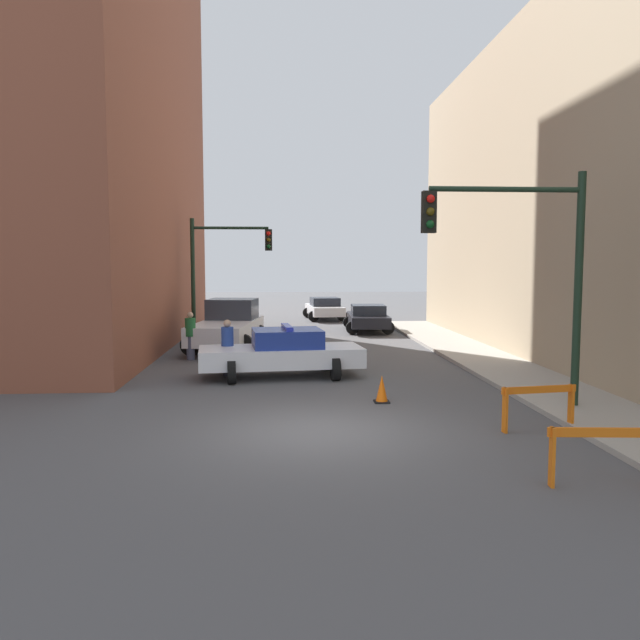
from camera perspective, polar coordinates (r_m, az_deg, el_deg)
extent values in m
plane|color=#4C4C4F|center=(12.55, -0.19, -10.10)|extent=(120.00, 120.00, 0.00)
cube|color=#9E998E|center=(14.31, 25.74, -8.46)|extent=(2.40, 44.00, 0.12)
cylinder|color=black|center=(15.04, 22.52, 2.55)|extent=(0.18, 0.18, 5.20)
cylinder|color=black|center=(14.45, 16.65, 11.38)|extent=(3.40, 0.12, 0.12)
cube|color=black|center=(13.91, 9.92, 9.69)|extent=(0.30, 0.22, 0.90)
sphere|color=red|center=(13.79, 10.09, 10.86)|extent=(0.18, 0.18, 0.18)
sphere|color=#4C3D0C|center=(13.77, 10.07, 9.74)|extent=(0.18, 0.18, 0.18)
sphere|color=#0C4219|center=(13.75, 10.05, 8.62)|extent=(0.18, 0.18, 0.18)
cylinder|color=black|center=(26.94, -11.53, 3.58)|extent=(0.18, 0.18, 5.20)
cylinder|color=black|center=(26.80, -8.19, 8.33)|extent=(3.20, 0.12, 0.12)
cube|color=black|center=(26.70, -4.73, 7.30)|extent=(0.30, 0.22, 0.90)
sphere|color=red|center=(26.57, -4.74, 7.90)|extent=(0.18, 0.18, 0.18)
sphere|color=#4C3D0C|center=(26.56, -4.73, 7.32)|extent=(0.18, 0.18, 0.18)
sphere|color=#0C4219|center=(26.55, -4.73, 6.73)|extent=(0.18, 0.18, 0.18)
cube|color=white|center=(18.25, -3.60, -3.34)|extent=(4.87, 2.34, 0.55)
cube|color=navy|center=(18.20, -3.02, -1.66)|extent=(2.14, 1.83, 0.52)
cylinder|color=black|center=(17.36, -8.10, -4.74)|extent=(0.29, 0.68, 0.66)
cylinder|color=black|center=(19.03, -8.25, -3.87)|extent=(0.29, 0.68, 0.66)
cylinder|color=black|center=(17.68, 1.42, -4.51)|extent=(0.29, 0.68, 0.66)
cylinder|color=black|center=(19.33, 0.44, -3.67)|extent=(0.29, 0.68, 0.66)
cube|color=#2633BF|center=(18.16, -3.03, -0.66)|extent=(0.35, 1.40, 0.12)
cube|color=silver|center=(24.17, -8.51, -0.94)|extent=(2.68, 5.61, 0.70)
cube|color=#2D333D|center=(25.15, -8.01, 1.02)|extent=(2.05, 1.95, 0.80)
cylinder|color=black|center=(26.03, -9.70, -1.30)|extent=(0.83, 0.36, 0.80)
cylinder|color=black|center=(25.67, -5.70, -1.34)|extent=(0.83, 0.36, 0.80)
cylinder|color=black|center=(22.81, -11.65, -2.24)|extent=(0.83, 0.36, 0.80)
cylinder|color=black|center=(22.40, -7.10, -2.31)|extent=(0.83, 0.36, 0.80)
cube|color=black|center=(30.51, 4.39, 0.03)|extent=(2.03, 4.39, 0.52)
cube|color=#232833|center=(30.30, 4.42, 0.94)|extent=(1.68, 1.89, 0.48)
cylinder|color=black|center=(31.80, 2.69, -0.22)|extent=(0.63, 0.25, 0.62)
cylinder|color=black|center=(31.94, 5.66, -0.22)|extent=(0.63, 0.25, 0.62)
cylinder|color=black|center=(29.15, 2.99, -0.72)|extent=(0.63, 0.25, 0.62)
cylinder|color=black|center=(29.30, 6.22, -0.71)|extent=(0.63, 0.25, 0.62)
cube|color=silver|center=(36.86, 0.41, 0.94)|extent=(2.13, 4.43, 0.52)
cube|color=#232833|center=(36.66, 0.45, 1.70)|extent=(1.72, 1.93, 0.48)
cylinder|color=black|center=(38.09, -1.13, 0.68)|extent=(0.64, 0.27, 0.62)
cylinder|color=black|center=(38.33, 1.33, 0.71)|extent=(0.64, 0.27, 0.62)
cylinder|color=black|center=(35.45, -0.59, 0.34)|extent=(0.64, 0.27, 0.62)
cylinder|color=black|center=(35.71, 2.04, 0.38)|extent=(0.64, 0.27, 0.62)
cylinder|color=black|center=(18.70, -8.44, -3.78)|extent=(0.39, 0.39, 0.82)
cylinder|color=navy|center=(18.60, -8.47, -1.59)|extent=(0.50, 0.50, 0.62)
sphere|color=tan|center=(18.56, -8.48, -0.30)|extent=(0.30, 0.30, 0.22)
cylinder|color=#474C66|center=(21.90, -11.74, -2.52)|extent=(0.34, 0.34, 0.82)
cylinder|color=#236633|center=(21.82, -11.78, -0.65)|extent=(0.44, 0.44, 0.62)
sphere|color=tan|center=(21.78, -11.80, 0.45)|extent=(0.27, 0.27, 0.22)
cube|color=orange|center=(10.21, 24.39, -9.34)|extent=(1.60, 0.19, 0.14)
cube|color=orange|center=(10.05, 20.45, -11.68)|extent=(0.06, 0.16, 0.90)
cube|color=orange|center=(13.11, 19.39, -6.01)|extent=(1.59, 0.27, 0.14)
cube|color=orange|center=(12.83, 16.56, -7.90)|extent=(0.07, 0.17, 0.90)
cube|color=orange|center=(13.57, 21.97, -7.36)|extent=(0.07, 0.17, 0.90)
cube|color=black|center=(15.08, 5.66, -7.44)|extent=(0.36, 0.36, 0.04)
cone|color=#F2600C|center=(15.02, 5.67, -6.22)|extent=(0.28, 0.28, 0.62)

